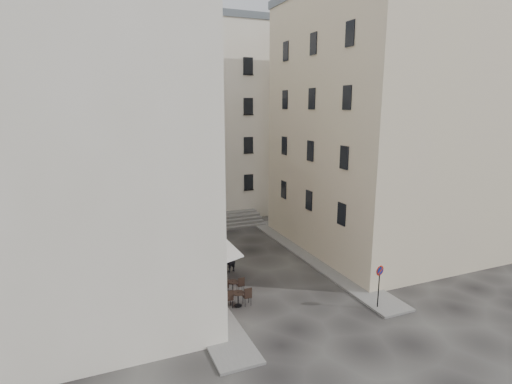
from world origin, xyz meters
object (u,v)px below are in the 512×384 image
no_parking_sign (379,278)px  pedestrian (231,259)px  bistro_table_b (233,286)px  bistro_table_a (238,297)px

no_parking_sign → pedestrian: no_parking_sign is taller
no_parking_sign → bistro_table_b: no_parking_sign is taller
pedestrian → bistro_table_a: bearing=62.4°
no_parking_sign → pedestrian: (-5.56, 7.58, -0.86)m
bistro_table_b → pedestrian: bearing=72.3°
bistro_table_b → pedestrian: (0.93, 2.93, 0.40)m
no_parking_sign → bistro_table_a: (-6.74, 3.10, -1.22)m
no_parking_sign → bistro_table_b: 8.08m
bistro_table_a → bistro_table_b: bearing=81.0°
bistro_table_a → bistro_table_b: 1.56m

